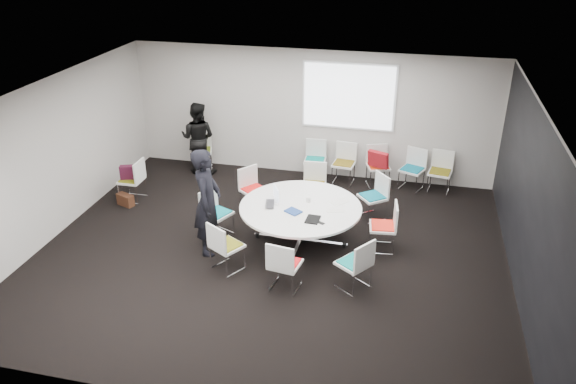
% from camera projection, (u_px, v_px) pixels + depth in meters
% --- Properties ---
extents(room_shell, '(8.08, 7.08, 2.88)m').
position_uv_depth(room_shell, '(276.00, 180.00, 9.16)').
color(room_shell, black).
rests_on(room_shell, ground).
extents(conference_table, '(2.14, 2.14, 0.73)m').
position_uv_depth(conference_table, '(300.00, 216.00, 9.86)').
color(conference_table, silver).
rests_on(conference_table, ground).
extents(projection_screen, '(1.90, 0.03, 1.35)m').
position_uv_depth(projection_screen, '(349.00, 97.00, 11.84)').
color(projection_screen, white).
rests_on(projection_screen, room_shell).
extents(chair_ring_a, '(0.50, 0.51, 0.88)m').
position_uv_depth(chair_ring_a, '(383.00, 235.00, 9.78)').
color(chair_ring_a, silver).
rests_on(chair_ring_a, ground).
extents(chair_ring_b, '(0.64, 0.64, 0.88)m').
position_uv_depth(chair_ring_b, '(373.00, 205.00, 10.81)').
color(chair_ring_b, silver).
rests_on(chair_ring_b, ground).
extents(chair_ring_c, '(0.49, 0.47, 0.88)m').
position_uv_depth(chair_ring_c, '(314.00, 193.00, 11.27)').
color(chair_ring_c, silver).
rests_on(chair_ring_c, ground).
extents(chair_ring_d, '(0.63, 0.64, 0.88)m').
position_uv_depth(chair_ring_d, '(254.00, 198.00, 11.07)').
color(chair_ring_d, silver).
rests_on(chair_ring_d, ground).
extents(chair_ring_e, '(0.60, 0.60, 0.88)m').
position_uv_depth(chair_ring_e, '(217.00, 222.00, 10.21)').
color(chair_ring_e, silver).
rests_on(chair_ring_e, ground).
extents(chair_ring_f, '(0.62, 0.62, 0.88)m').
position_uv_depth(chair_ring_f, '(227.00, 255.00, 9.20)').
color(chair_ring_f, silver).
rests_on(chair_ring_f, ground).
extents(chair_ring_g, '(0.52, 0.51, 0.88)m').
position_uv_depth(chair_ring_g, '(285.00, 274.00, 8.72)').
color(chair_ring_g, silver).
rests_on(chair_ring_g, ground).
extents(chair_ring_h, '(0.63, 0.63, 0.88)m').
position_uv_depth(chair_ring_h, '(354.00, 273.00, 8.74)').
color(chair_ring_h, silver).
rests_on(chair_ring_h, ground).
extents(chair_back_a, '(0.48, 0.47, 0.88)m').
position_uv_depth(chair_back_a, '(315.00, 168.00, 12.41)').
color(chair_back_a, silver).
rests_on(chair_back_a, ground).
extents(chair_back_b, '(0.51, 0.50, 0.88)m').
position_uv_depth(chair_back_b, '(343.00, 171.00, 12.25)').
color(chair_back_b, silver).
rests_on(chair_back_b, ground).
extents(chair_back_c, '(0.58, 0.57, 0.88)m').
position_uv_depth(chair_back_c, '(377.00, 174.00, 12.13)').
color(chair_back_c, silver).
rests_on(chair_back_c, ground).
extents(chair_back_d, '(0.59, 0.59, 0.88)m').
position_uv_depth(chair_back_d, '(412.00, 177.00, 11.97)').
color(chair_back_d, silver).
rests_on(chair_back_d, ground).
extents(chair_back_e, '(0.53, 0.52, 0.88)m').
position_uv_depth(chair_back_e, '(439.00, 180.00, 11.84)').
color(chair_back_e, silver).
rests_on(chair_back_e, ground).
extents(chair_spare_left, '(0.45, 0.46, 0.88)m').
position_uv_depth(chair_spare_left, '(133.00, 188.00, 11.50)').
color(chair_spare_left, silver).
rests_on(chair_spare_left, ground).
extents(chair_person_back, '(0.58, 0.57, 0.88)m').
position_uv_depth(chair_person_back, '(202.00, 158.00, 12.93)').
color(chair_person_back, silver).
rests_on(chair_person_back, ground).
extents(person_main, '(0.54, 0.74, 1.90)m').
position_uv_depth(person_main, '(207.00, 202.00, 9.44)').
color(person_main, black).
rests_on(person_main, ground).
extents(person_back, '(0.81, 0.63, 1.64)m').
position_uv_depth(person_back, '(198.00, 138.00, 12.54)').
color(person_back, black).
rests_on(person_back, ground).
extents(laptop, '(0.30, 0.40, 0.03)m').
position_uv_depth(laptop, '(273.00, 204.00, 9.81)').
color(laptop, '#333338').
rests_on(laptop, conference_table).
extents(laptop_lid, '(0.16, 0.27, 0.22)m').
position_uv_depth(laptop_lid, '(276.00, 193.00, 9.95)').
color(laptop_lid, silver).
rests_on(laptop_lid, conference_table).
extents(notebook_black, '(0.23, 0.31, 0.02)m').
position_uv_depth(notebook_black, '(313.00, 219.00, 9.33)').
color(notebook_black, black).
rests_on(notebook_black, conference_table).
extents(tablet_folio, '(0.33, 0.30, 0.03)m').
position_uv_depth(tablet_folio, '(293.00, 211.00, 9.57)').
color(tablet_folio, navy).
rests_on(tablet_folio, conference_table).
extents(papers_right, '(0.35, 0.36, 0.00)m').
position_uv_depth(papers_right, '(339.00, 202.00, 9.93)').
color(papers_right, white).
rests_on(papers_right, conference_table).
extents(papers_front, '(0.35, 0.28, 0.00)m').
position_uv_depth(papers_front, '(335.00, 210.00, 9.66)').
color(papers_front, white).
rests_on(papers_front, conference_table).
extents(cup, '(0.08, 0.08, 0.09)m').
position_uv_depth(cup, '(308.00, 199.00, 9.91)').
color(cup, white).
rests_on(cup, conference_table).
extents(phone, '(0.16, 0.12, 0.01)m').
position_uv_depth(phone, '(321.00, 223.00, 9.23)').
color(phone, black).
rests_on(phone, conference_table).
extents(maroon_bag, '(0.42, 0.26, 0.28)m').
position_uv_depth(maroon_bag, '(130.00, 172.00, 11.35)').
color(maroon_bag, '#411125').
rests_on(maroon_bag, chair_spare_left).
extents(brown_bag, '(0.39, 0.28, 0.24)m').
position_uv_depth(brown_bag, '(125.00, 200.00, 11.34)').
color(brown_bag, '#3C2013').
rests_on(brown_bag, ground).
extents(red_jacket, '(0.47, 0.32, 0.36)m').
position_uv_depth(red_jacket, '(378.00, 159.00, 11.74)').
color(red_jacket, maroon).
rests_on(red_jacket, chair_back_c).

